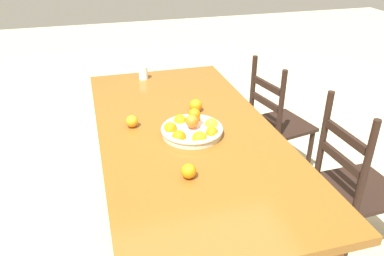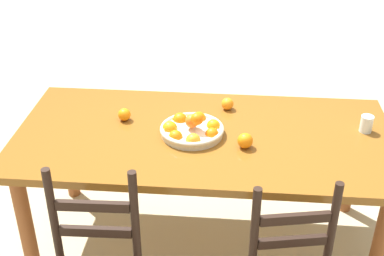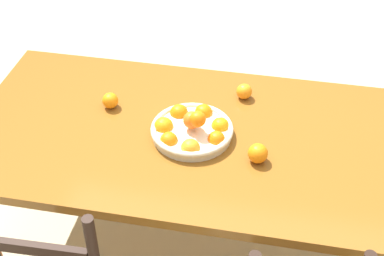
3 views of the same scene
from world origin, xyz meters
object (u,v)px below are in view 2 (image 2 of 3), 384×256
at_px(fruit_bowl, 192,129).
at_px(drinking_glass, 366,124).
at_px(orange_loose_1, 227,104).
at_px(orange_loose_2, 124,115).
at_px(orange_loose_0, 245,141).
at_px(dining_table, 204,148).

xyz_separation_m(fruit_bowl, drinking_glass, (-0.91, -0.12, 0.01)).
bearing_deg(orange_loose_1, fruit_bowl, 59.33).
bearing_deg(orange_loose_2, drinking_glass, 179.71).
distance_m(orange_loose_1, orange_loose_2, 0.58).
height_order(fruit_bowl, orange_loose_2, fruit_bowl).
xyz_separation_m(orange_loose_1, drinking_glass, (-0.73, 0.18, 0.01)).
distance_m(fruit_bowl, orange_loose_0, 0.29).
bearing_deg(dining_table, orange_loose_0, 152.12).
distance_m(orange_loose_2, drinking_glass, 1.29).
bearing_deg(orange_loose_2, dining_table, 166.21).
relative_size(orange_loose_1, orange_loose_2, 1.00).
height_order(orange_loose_0, orange_loose_1, orange_loose_0).
relative_size(orange_loose_2, drinking_glass, 0.76).
height_order(dining_table, drinking_glass, drinking_glass).
xyz_separation_m(orange_loose_0, orange_loose_1, (0.10, -0.40, -0.00)).
distance_m(fruit_bowl, orange_loose_1, 0.35).
bearing_deg(fruit_bowl, drinking_glass, -172.79).
bearing_deg(orange_loose_2, fruit_bowl, 162.25).
relative_size(dining_table, orange_loose_1, 28.81).
height_order(dining_table, orange_loose_1, orange_loose_1).
bearing_deg(dining_table, orange_loose_1, -111.70).
distance_m(dining_table, fruit_bowl, 0.13).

